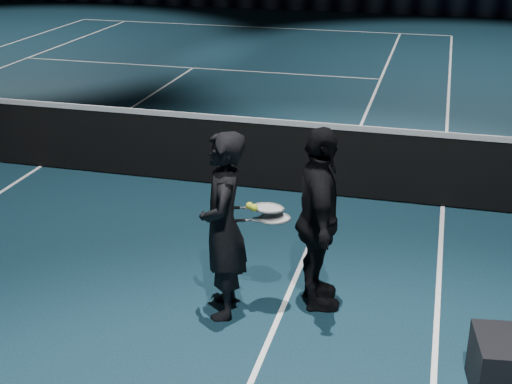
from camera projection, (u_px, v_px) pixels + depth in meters
The scene contains 9 objects.
floor at pixel (41, 167), 9.99m from camera, with size 36.00×36.00×0.00m, color black.
court_lines at pixel (41, 166), 9.99m from camera, with size 10.98×23.78×0.01m, color white, non-canonical shape.
net_mesh at pixel (37, 136), 9.82m from camera, with size 12.80×0.02×0.86m, color black.
net_tape at pixel (33, 103), 9.64m from camera, with size 12.80×0.03×0.07m, color white.
player_a at pixel (223, 226), 6.20m from camera, with size 0.62×0.41×1.71m, color black.
player_b at pixel (319, 220), 6.31m from camera, with size 1.00×0.42×1.71m, color black.
racket_lower at pixel (274, 218), 6.24m from camera, with size 0.68×0.22×0.03m, color black, non-canonical shape.
racket_upper at pixel (268, 208), 6.24m from camera, with size 0.68×0.22×0.03m, color black, non-canonical shape.
tennis_balls at pixel (252, 205), 6.16m from camera, with size 0.12×0.10×0.12m, color #BBD22C, non-canonical shape.
Camera 1 is at (5.31, -8.28, 3.51)m, focal length 50.00 mm.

